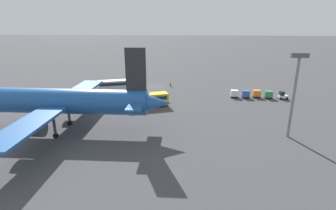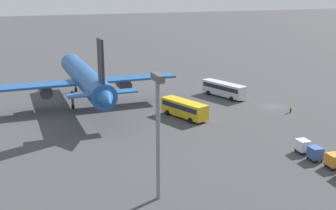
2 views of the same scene
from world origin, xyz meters
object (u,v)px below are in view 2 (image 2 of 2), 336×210
airplane (85,78)px  cargo_cart_blue (315,153)px  shuttle_bus_far (184,108)px  worker_person (291,108)px  cargo_cart_white (303,145)px  cargo_cart_orange (334,160)px  shuttle_bus_near (224,89)px

airplane → cargo_cart_blue: 47.80m
airplane → cargo_cart_blue: airplane is taller
shuttle_bus_far → worker_person: size_ratio=6.10×
worker_person → cargo_cart_white: bearing=148.2°
cargo_cart_blue → cargo_cart_white: bearing=-3.6°
airplane → cargo_cart_orange: bearing=-149.7°
airplane → cargo_cart_blue: size_ratio=20.85×
shuttle_bus_near → cargo_cart_white: (-33.44, 4.44, -0.75)m
cargo_cart_blue → cargo_cart_white: (3.00, -0.19, 0.00)m
airplane → cargo_cart_blue: bearing=-148.4°
cargo_cart_blue → shuttle_bus_near: bearing=-7.2°
cargo_cart_blue → airplane: bearing=32.4°
airplane → worker_person: airplane is taller
airplane → worker_person: 41.83m
shuttle_bus_far → cargo_cart_blue: bearing=-179.5°
cargo_cart_white → worker_person: bearing=-31.8°
shuttle_bus_near → shuttle_bus_far: 17.99m
airplane → shuttle_bus_near: 30.62m
worker_person → cargo_cart_blue: cargo_cart_blue is taller
shuttle_bus_near → cargo_cart_orange: (-39.45, 3.98, -0.75)m
cargo_cart_blue → worker_person: bearing=-28.4°
shuttle_bus_far → cargo_cart_blue: (-25.42, -9.60, -0.75)m
worker_person → cargo_cart_white: (-18.12, 11.22, 0.32)m
shuttle_bus_far → cargo_cart_orange: size_ratio=5.05×
shuttle_bus_far → cargo_cart_white: (-22.42, -9.79, -0.75)m
cargo_cart_white → cargo_cart_orange: bearing=-175.7°
cargo_cart_blue → shuttle_bus_far: bearing=20.7°
shuttle_bus_far → cargo_cart_white: 24.47m
airplane → cargo_cart_white: (-37.14, -25.70, -4.70)m
airplane → shuttle_bus_far: size_ratio=4.12×
cargo_cart_orange → shuttle_bus_far: bearing=19.8°
cargo_cart_blue → cargo_cart_orange: bearing=-168.0°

